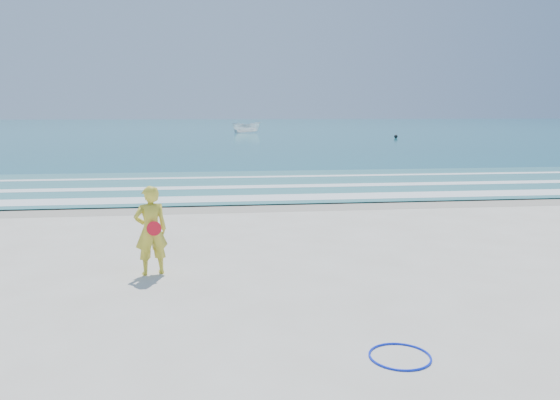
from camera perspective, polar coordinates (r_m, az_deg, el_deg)
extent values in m
plane|color=silver|center=(9.16, -1.52, -10.32)|extent=(400.00, 400.00, 0.00)
cube|color=#B2A893|center=(17.88, -4.39, -0.64)|extent=(400.00, 2.40, 0.00)
cube|color=#19727F|center=(113.63, -6.83, 7.68)|extent=(400.00, 190.00, 0.04)
cube|color=#59B7AD|center=(22.81, -5.02, 1.62)|extent=(400.00, 10.00, 0.01)
cube|color=white|center=(19.15, -4.58, 0.18)|extent=(400.00, 1.40, 0.01)
cube|color=white|center=(22.02, -4.93, 1.36)|extent=(400.00, 0.90, 0.01)
cube|color=white|center=(25.29, -5.24, 2.38)|extent=(400.00, 0.60, 0.01)
torus|color=#0C26E4|center=(7.32, 12.42, -15.66)|extent=(0.99, 0.99, 0.03)
imported|color=white|center=(76.98, -3.50, 7.58)|extent=(4.02, 1.63, 1.53)
sphere|color=black|center=(63.27, 12.02, 6.52)|extent=(0.41, 0.41, 0.41)
imported|color=gold|center=(10.58, -13.34, -3.10)|extent=(0.72, 0.58, 1.70)
cylinder|color=#FD1626|center=(10.38, -13.02, -2.92)|extent=(0.27, 0.08, 0.27)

